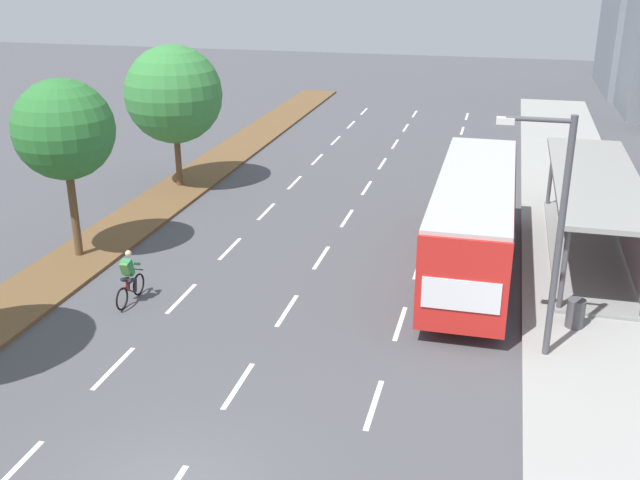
# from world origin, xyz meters

# --- Properties ---
(median_strip) EXTENTS (2.60, 52.00, 0.12)m
(median_strip) POSITION_xyz_m (-8.30, 20.00, 0.06)
(median_strip) COLOR brown
(median_strip) RESTS_ON ground
(sidewalk_right) EXTENTS (4.50, 52.00, 0.15)m
(sidewalk_right) POSITION_xyz_m (9.25, 20.00, 0.07)
(sidewalk_right) COLOR #9E9E99
(sidewalk_right) RESTS_ON ground
(lane_divider_left) EXTENTS (0.14, 45.89, 0.01)m
(lane_divider_left) POSITION_xyz_m (-3.50, 17.45, 0.00)
(lane_divider_left) COLOR white
(lane_divider_left) RESTS_ON ground
(lane_divider_center) EXTENTS (0.14, 45.89, 0.01)m
(lane_divider_center) POSITION_xyz_m (0.00, 17.45, 0.00)
(lane_divider_center) COLOR white
(lane_divider_center) RESTS_ON ground
(lane_divider_right) EXTENTS (0.14, 45.89, 0.01)m
(lane_divider_right) POSITION_xyz_m (3.50, 17.45, 0.00)
(lane_divider_right) COLOR white
(lane_divider_right) RESTS_ON ground
(bus_shelter) EXTENTS (2.90, 11.17, 2.86)m
(bus_shelter) POSITION_xyz_m (9.53, 15.59, 1.87)
(bus_shelter) COLOR gray
(bus_shelter) RESTS_ON sidewalk_right
(bus) EXTENTS (2.54, 11.29, 3.37)m
(bus) POSITION_xyz_m (5.25, 13.18, 2.07)
(bus) COLOR red
(bus) RESTS_ON ground
(cyclist) EXTENTS (0.46, 1.82, 1.71)m
(cyclist) POSITION_xyz_m (-4.93, 8.09, 0.79)
(cyclist) COLOR black
(cyclist) RESTS_ON ground
(median_tree_second) EXTENTS (3.44, 3.44, 6.29)m
(median_tree_second) POSITION_xyz_m (-8.46, 10.97, 4.67)
(median_tree_second) COLOR brown
(median_tree_second) RESTS_ON median_strip
(median_tree_third) EXTENTS (4.37, 4.37, 6.41)m
(median_tree_third) POSITION_xyz_m (-8.49, 19.79, 4.34)
(median_tree_third) COLOR brown
(median_tree_third) RESTS_ON median_strip
(streetlight) EXTENTS (1.91, 0.24, 6.50)m
(streetlight) POSITION_xyz_m (7.42, 7.65, 3.89)
(streetlight) COLOR #4C4C51
(streetlight) RESTS_ON sidewalk_right
(trash_bin) EXTENTS (0.52, 0.52, 0.85)m
(trash_bin) POSITION_xyz_m (8.45, 9.47, 0.57)
(trash_bin) COLOR #4C4C51
(trash_bin) RESTS_ON sidewalk_right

